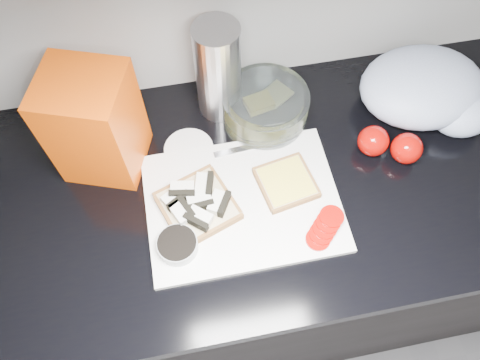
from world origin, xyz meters
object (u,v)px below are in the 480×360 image
at_px(cutting_board, 243,203).
at_px(glass_bowl, 265,108).
at_px(bread_bag, 95,125).
at_px(steel_canister, 218,71).

height_order(cutting_board, glass_bowl, glass_bowl).
height_order(cutting_board, bread_bag, bread_bag).
height_order(bread_bag, steel_canister, bread_bag).
bearing_deg(steel_canister, bread_bag, -159.99).
distance_m(glass_bowl, bread_bag, 0.37).
distance_m(cutting_board, bread_bag, 0.34).
xyz_separation_m(cutting_board, steel_canister, (-0.00, 0.27, 0.11)).
distance_m(glass_bowl, steel_canister, 0.14).
bearing_deg(bread_bag, steel_canister, 39.51).
bearing_deg(steel_canister, cutting_board, -89.53).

